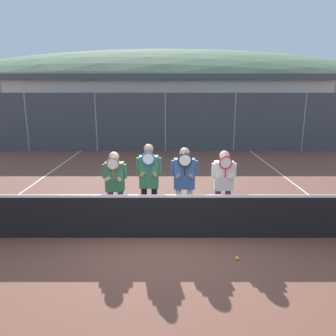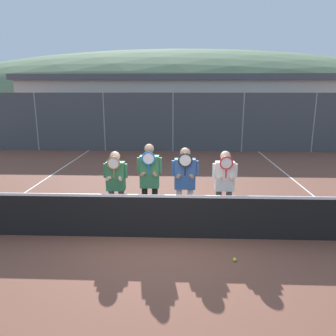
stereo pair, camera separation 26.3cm
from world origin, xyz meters
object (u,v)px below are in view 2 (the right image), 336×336
(player_center_left, at_px, (150,179))
(car_center, at_px, (252,127))
(player_center_right, at_px, (185,179))
(player_rightmost, at_px, (224,182))
(car_left_of_center, at_px, (157,128))
(car_far_left, at_px, (63,127))
(tennis_ball_on_court, at_px, (235,260))
(player_leftmost, at_px, (116,182))

(player_center_left, xyz_separation_m, car_center, (4.64, 11.55, -0.14))
(car_center, bearing_deg, player_center_right, -108.60)
(player_center_right, xyz_separation_m, player_rightmost, (0.88, -0.00, -0.05))
(car_left_of_center, xyz_separation_m, car_center, (5.33, 0.11, 0.06))
(player_center_left, xyz_separation_m, car_far_left, (-5.92, 11.09, -0.14))
(tennis_ball_on_court, bearing_deg, player_center_right, 118.32)
(player_center_left, xyz_separation_m, tennis_ball_on_court, (1.67, -1.56, -1.06))
(car_center, bearing_deg, tennis_ball_on_court, -102.78)
(car_far_left, bearing_deg, player_rightmost, -55.49)
(car_far_left, distance_m, car_center, 10.57)
(player_rightmost, bearing_deg, car_far_left, 124.51)
(player_rightmost, bearing_deg, player_center_left, -177.39)
(player_center_right, relative_size, player_rightmost, 1.04)
(car_center, distance_m, tennis_ball_on_court, 13.48)
(car_far_left, xyz_separation_m, car_center, (10.56, 0.46, -0.01))
(player_center_right, bearing_deg, car_far_left, 121.31)
(player_center_right, relative_size, tennis_ball_on_court, 26.09)
(player_rightmost, height_order, car_far_left, car_far_left)
(player_center_left, relative_size, car_far_left, 0.44)
(player_leftmost, height_order, car_left_of_center, car_left_of_center)
(car_far_left, bearing_deg, player_leftmost, -65.00)
(player_leftmost, distance_m, player_rightmost, 2.42)
(player_center_left, distance_m, player_rightmost, 1.66)
(player_leftmost, bearing_deg, car_center, 64.88)
(player_center_left, relative_size, player_center_right, 1.05)
(player_rightmost, relative_size, car_far_left, 0.40)
(player_center_left, height_order, player_center_right, player_center_left)
(player_center_right, height_order, car_center, car_center)
(player_leftmost, height_order, player_center_left, player_center_left)
(player_rightmost, bearing_deg, car_center, 75.42)
(player_center_left, distance_m, tennis_ball_on_court, 2.52)
(player_center_left, height_order, car_far_left, car_far_left)
(player_rightmost, bearing_deg, player_center_right, 179.71)
(player_center_left, relative_size, car_left_of_center, 0.40)
(car_far_left, relative_size, tennis_ball_on_court, 62.62)
(car_far_left, bearing_deg, car_left_of_center, 3.74)
(player_center_right, relative_size, car_center, 0.40)
(player_leftmost, distance_m, player_center_left, 0.76)
(car_center, relative_size, tennis_ball_on_court, 65.63)
(car_left_of_center, bearing_deg, car_center, 1.23)
(player_center_right, height_order, car_left_of_center, player_center_right)
(player_center_right, distance_m, car_left_of_center, 11.45)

